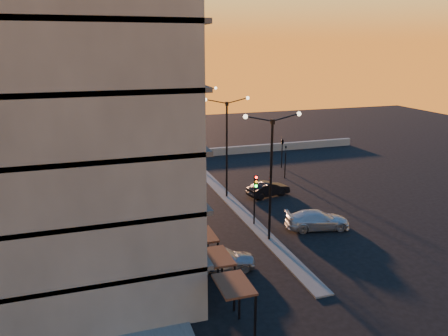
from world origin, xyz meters
TOP-DOWN VIEW (x-y plane):
  - ground at (0.00, 0.00)m, footprint 120.00×120.00m
  - sidewalk_west at (-10.50, 4.00)m, footprint 5.00×40.00m
  - median at (0.00, 10.00)m, footprint 1.20×36.00m
  - parapet at (2.00, 26.00)m, footprint 44.00×0.50m
  - building at (-14.00, 0.03)m, footprint 14.35×17.08m
  - streetlamp_near at (0.00, 0.00)m, footprint 4.32×0.32m
  - streetlamp_mid at (0.00, 10.00)m, footprint 4.32×0.32m
  - streetlamp_far at (0.00, 20.00)m, footprint 4.32×0.32m
  - traffic_light_main at (0.00, 2.87)m, footprint 0.28×0.44m
  - signal_east_a at (8.00, 14.00)m, footprint 0.13×0.16m
  - signal_east_b at (9.50, 18.00)m, footprint 0.42×1.99m
  - car_hatchback at (-4.64, -3.00)m, footprint 4.55×2.47m
  - car_sedan at (3.95, 9.19)m, footprint 4.43×2.31m
  - car_wagon at (4.50, 0.84)m, footprint 5.33×2.96m

SIDE VIEW (x-z plane):
  - ground at x=0.00m, z-range 0.00..0.00m
  - sidewalk_west at x=-10.50m, z-range 0.00..0.12m
  - median at x=0.00m, z-range 0.00..0.12m
  - parapet at x=2.00m, z-range 0.00..1.00m
  - car_sedan at x=3.95m, z-range 0.00..1.39m
  - car_wagon at x=4.50m, z-range 0.00..1.46m
  - car_hatchback at x=-4.64m, z-range 0.00..1.47m
  - signal_east_a at x=8.00m, z-range 0.13..3.73m
  - traffic_light_main at x=0.00m, z-range 0.76..5.01m
  - signal_east_b at x=9.50m, z-range 1.30..4.90m
  - streetlamp_near at x=0.00m, z-range 0.84..10.35m
  - streetlamp_mid at x=0.00m, z-range 0.84..10.35m
  - streetlamp_far at x=0.00m, z-range 0.84..10.35m
  - building at x=-14.00m, z-range -0.59..24.41m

